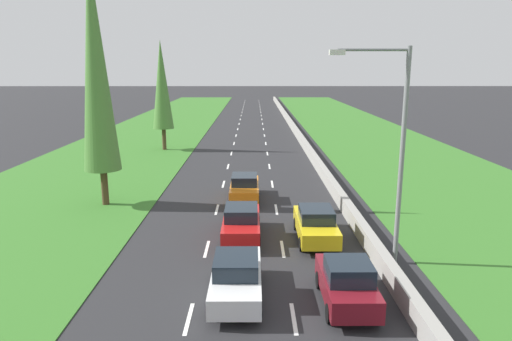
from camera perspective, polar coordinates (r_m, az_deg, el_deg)
The scene contains 13 objects.
ground_plane at distance 59.35m, azimuth -0.70°, elevation 4.79°, with size 300.00×300.00×0.00m, color #28282B.
grass_verge_left at distance 60.77m, azimuth -12.76°, elevation 4.68°, with size 14.00×140.00×0.04m, color #387528.
grass_verge_right at distance 60.96m, azimuth 12.96°, elevation 4.70°, with size 14.00×140.00×0.04m, color #387528.
median_barrier at distance 59.52m, azimuth 4.82°, elevation 5.18°, with size 0.44×120.00×0.85m, color #9E9B93.
lane_markings at distance 59.35m, azimuth -0.70°, elevation 4.79°, with size 3.64×116.00×0.01m.
white_sedan_centre_lane at distance 16.95m, azimuth -2.45°, elevation -13.06°, with size 1.82×4.50×1.64m.
maroon_hatchback_right_lane at distance 16.74m, azimuth 11.24°, elevation -13.56°, with size 1.74×3.90×1.72m.
red_sedan_centre_lane at distance 22.46m, azimuth -1.82°, elevation -6.44°, with size 1.82×4.50×1.64m.
yellow_sedan_right_lane at distance 22.39m, azimuth 7.44°, elevation -6.61°, with size 1.82×4.50×1.64m.
orange_sedan_centre_lane at distance 28.81m, azimuth -1.44°, elevation -2.10°, with size 1.82×4.50×1.64m.
poplar_tree_second at distance 28.30m, azimuth -19.36°, elevation 12.51°, with size 2.17×2.17×14.74m.
poplar_tree_third at distance 46.76m, azimuth -11.65°, elevation 10.36°, with size 2.07×2.07×10.85m.
street_light_mast at distance 19.32m, azimuth 16.84°, elevation 3.40°, with size 3.20×0.28×9.00m.
Camera 1 is at (0.42, 1.22, 8.18)m, focal length 32.13 mm.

